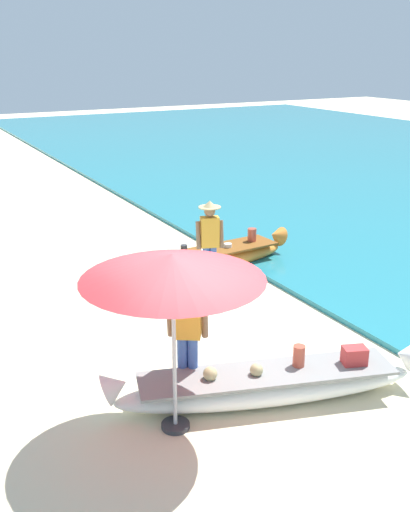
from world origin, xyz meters
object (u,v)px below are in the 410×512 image
(boat_white_foreground, at_px, (268,384))
(patio_umbrella_large, at_px, (173,268))
(boat_orange_midground, at_px, (211,259))
(person_tourist_customer, at_px, (187,333))
(person_vendor_hatted, at_px, (210,237))

(boat_white_foreground, bearing_deg, patio_umbrella_large, 177.85)
(boat_orange_midground, bearing_deg, person_tourist_customer, -122.82)
(person_vendor_hatted, height_order, patio_umbrella_large, patio_umbrella_large)
(boat_white_foreground, bearing_deg, person_vendor_hatted, 71.40)
(person_vendor_hatted, bearing_deg, boat_orange_midground, 58.68)
(boat_white_foreground, relative_size, person_tourist_customer, 2.61)
(boat_orange_midground, height_order, patio_umbrella_large, patio_umbrella_large)
(patio_umbrella_large, bearing_deg, person_vendor_hatted, 56.02)
(boat_white_foreground, xyz_separation_m, person_vendor_hatted, (1.39, 4.13, 0.74))
(person_tourist_customer, bearing_deg, patio_umbrella_large, -128.80)
(person_vendor_hatted, relative_size, person_tourist_customer, 1.04)
(person_tourist_customer, xyz_separation_m, patio_umbrella_large, (-0.48, -0.60, 1.20))
(boat_orange_midground, distance_m, person_tourist_customer, 4.97)
(boat_white_foreground, distance_m, person_tourist_customer, 1.29)
(boat_orange_midground, bearing_deg, boat_white_foreground, -110.48)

